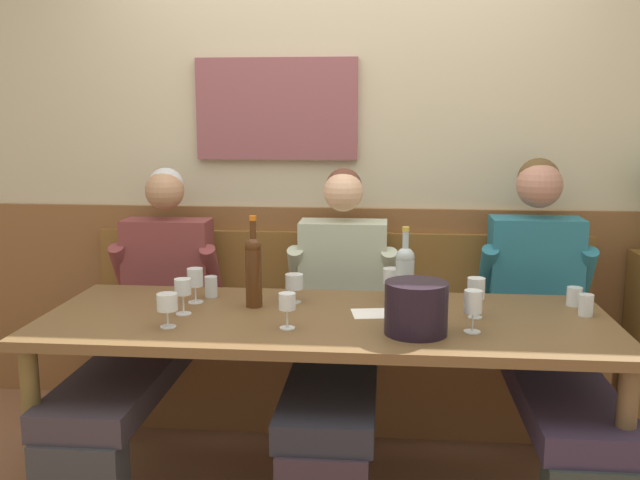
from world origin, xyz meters
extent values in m
cube|color=#C3B797|center=(0.00, 1.09, 1.40)|extent=(6.80, 0.08, 2.80)
cube|color=#874B51|center=(-0.33, 1.03, 1.57)|extent=(0.83, 0.04, 0.52)
cube|color=brown|center=(0.00, 1.04, 0.53)|extent=(6.80, 0.03, 1.06)
cube|color=brown|center=(0.00, 0.81, 0.22)|extent=(2.58, 0.42, 0.44)
cube|color=brown|center=(0.00, 0.81, 0.47)|extent=(2.53, 0.39, 0.05)
cube|color=brown|center=(0.00, 1.00, 0.71)|extent=(2.58, 0.04, 0.45)
cube|color=brown|center=(0.00, 0.11, 0.73)|extent=(2.28, 0.87, 0.04)
cylinder|color=brown|center=(-1.07, -0.25, 0.35)|extent=(0.07, 0.07, 0.71)
cylinder|color=brown|center=(1.07, -0.25, 0.35)|extent=(0.07, 0.07, 0.71)
cylinder|color=brown|center=(-1.07, 0.47, 0.35)|extent=(0.07, 0.07, 0.71)
cylinder|color=brown|center=(1.07, 0.47, 0.35)|extent=(0.07, 0.07, 0.71)
cube|color=#352E37|center=(-0.87, 0.20, 0.43)|extent=(0.37, 1.15, 0.11)
cube|color=brown|center=(-0.87, 0.81, 0.76)|extent=(0.44, 0.19, 0.53)
sphere|color=tan|center=(-0.87, 0.80, 1.17)|extent=(0.19, 0.19, 0.19)
sphere|color=silver|center=(-0.87, 0.83, 1.20)|extent=(0.18, 0.18, 0.18)
cylinder|color=brown|center=(-1.10, 0.77, 0.78)|extent=(0.08, 0.20, 0.27)
cylinder|color=brown|center=(-0.64, 0.77, 0.78)|extent=(0.08, 0.20, 0.27)
cube|color=#23242E|center=(0.03, 0.20, 0.43)|extent=(0.36, 1.14, 0.11)
cube|color=#B0BAA0|center=(0.03, 0.81, 0.76)|extent=(0.43, 0.21, 0.54)
sphere|color=#E2AE89|center=(0.03, 0.80, 1.18)|extent=(0.19, 0.19, 0.19)
sphere|color=brown|center=(0.03, 0.83, 1.20)|extent=(0.18, 0.18, 0.18)
cylinder|color=#B0BAA0|center=(-0.20, 0.77, 0.79)|extent=(0.08, 0.20, 0.27)
cylinder|color=#B0BAA0|center=(0.25, 0.77, 0.79)|extent=(0.08, 0.20, 0.27)
cube|color=#32273D|center=(0.96, 0.20, 0.43)|extent=(0.36, 1.14, 0.11)
cube|color=#25697D|center=(0.96, 0.81, 0.77)|extent=(0.43, 0.22, 0.57)
sphere|color=#AF7661|center=(0.96, 0.80, 1.22)|extent=(0.22, 0.22, 0.22)
sphere|color=brown|center=(0.96, 0.83, 1.24)|extent=(0.20, 0.20, 0.20)
cylinder|color=#25697D|center=(0.73, 0.77, 0.81)|extent=(0.08, 0.20, 0.27)
cylinder|color=#25697D|center=(1.18, 0.77, 0.81)|extent=(0.08, 0.20, 0.27)
cylinder|color=black|center=(0.35, -0.08, 0.85)|extent=(0.23, 0.23, 0.20)
cylinder|color=#492710|center=(-0.31, 0.23, 0.87)|extent=(0.07, 0.07, 0.25)
sphere|color=#492710|center=(-0.31, 0.23, 1.01)|extent=(0.07, 0.07, 0.07)
cylinder|color=#492710|center=(-0.31, 0.23, 1.07)|extent=(0.03, 0.03, 0.10)
cylinder|color=orange|center=(-0.31, 0.23, 1.13)|extent=(0.03, 0.03, 0.02)
cylinder|color=#B4C3C6|center=(0.32, 0.27, 0.85)|extent=(0.08, 0.08, 0.21)
sphere|color=#B4C3C6|center=(0.32, 0.27, 0.97)|extent=(0.08, 0.08, 0.08)
cylinder|color=#B4C3C6|center=(0.32, 0.27, 1.02)|extent=(0.03, 0.03, 0.10)
cylinder|color=gold|center=(0.32, 0.27, 1.08)|extent=(0.03, 0.03, 0.02)
cylinder|color=silver|center=(0.56, -0.05, 0.75)|extent=(0.06, 0.06, 0.00)
cylinder|color=silver|center=(0.56, -0.05, 0.79)|extent=(0.01, 0.01, 0.07)
cylinder|color=silver|center=(0.56, -0.05, 0.87)|extent=(0.07, 0.07, 0.08)
cylinder|color=silver|center=(-0.58, 0.27, 0.75)|extent=(0.07, 0.07, 0.00)
cylinder|color=silver|center=(-0.58, 0.27, 0.79)|extent=(0.01, 0.01, 0.07)
cylinder|color=silver|center=(-0.58, 0.27, 0.86)|extent=(0.07, 0.07, 0.08)
cylinder|color=silver|center=(0.60, 0.15, 0.75)|extent=(0.06, 0.06, 0.00)
cylinder|color=silver|center=(0.60, 0.15, 0.79)|extent=(0.01, 0.01, 0.08)
cylinder|color=silver|center=(0.60, 0.15, 0.87)|extent=(0.07, 0.07, 0.08)
cylinder|color=silver|center=(-0.59, -0.09, 0.75)|extent=(0.06, 0.06, 0.00)
cylinder|color=silver|center=(-0.59, -0.09, 0.78)|extent=(0.01, 0.01, 0.06)
cylinder|color=silver|center=(-0.59, -0.09, 0.85)|extent=(0.08, 0.08, 0.07)
cylinder|color=silver|center=(-0.13, -0.07, 0.75)|extent=(0.06, 0.06, 0.00)
cylinder|color=silver|center=(-0.13, -0.07, 0.79)|extent=(0.01, 0.01, 0.07)
cylinder|color=silver|center=(-0.13, -0.07, 0.85)|extent=(0.07, 0.07, 0.06)
cylinder|color=#EFE282|center=(-0.13, -0.07, 0.84)|extent=(0.06, 0.06, 0.03)
cylinder|color=silver|center=(-0.15, 0.31, 0.75)|extent=(0.06, 0.06, 0.00)
cylinder|color=silver|center=(-0.15, 0.31, 0.78)|extent=(0.01, 0.01, 0.06)
cylinder|color=silver|center=(-0.15, 0.31, 0.84)|extent=(0.08, 0.08, 0.06)
cylinder|color=silver|center=(-0.58, 0.09, 0.75)|extent=(0.06, 0.06, 0.00)
cylinder|color=silver|center=(-0.58, 0.09, 0.79)|extent=(0.01, 0.01, 0.08)
cylinder|color=silver|center=(-0.58, 0.09, 0.86)|extent=(0.07, 0.07, 0.06)
cylinder|color=#ECDE7C|center=(-0.58, 0.09, 0.84)|extent=(0.06, 0.06, 0.02)
cylinder|color=silver|center=(0.27, 0.39, 0.75)|extent=(0.07, 0.07, 0.00)
cylinder|color=silver|center=(0.27, 0.39, 0.79)|extent=(0.01, 0.01, 0.07)
cylinder|color=silver|center=(0.27, 0.39, 0.86)|extent=(0.08, 0.08, 0.07)
cylinder|color=#E7D581|center=(0.27, 0.39, 0.83)|extent=(0.07, 0.07, 0.02)
cylinder|color=silver|center=(-0.53, 0.37, 0.79)|extent=(0.06, 0.06, 0.09)
cylinder|color=silver|center=(1.04, 0.37, 0.79)|extent=(0.06, 0.06, 0.08)
cylinder|color=silver|center=(1.04, 0.22, 0.79)|extent=(0.06, 0.06, 0.09)
cube|color=white|center=(0.21, 0.17, 0.75)|extent=(0.23, 0.18, 0.00)
camera|label=1|loc=(0.24, -2.63, 1.56)|focal=39.86mm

